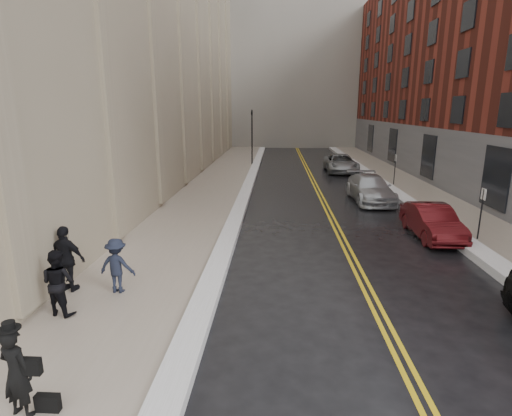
# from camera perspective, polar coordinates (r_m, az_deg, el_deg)

# --- Properties ---
(ground) EXTENTS (160.00, 160.00, 0.00)m
(ground) POSITION_cam_1_polar(r_m,az_deg,el_deg) (9.43, 4.36, -20.01)
(ground) COLOR black
(ground) RESTS_ON ground
(sidewalk_left) EXTENTS (4.00, 64.00, 0.15)m
(sidewalk_left) POSITION_cam_1_polar(r_m,az_deg,el_deg) (24.74, -6.96, 1.77)
(sidewalk_left) COLOR gray
(sidewalk_left) RESTS_ON ground
(sidewalk_right) EXTENTS (3.00, 64.00, 0.15)m
(sidewalk_right) POSITION_cam_1_polar(r_m,az_deg,el_deg) (26.08, 23.72, 1.31)
(sidewalk_right) COLOR gray
(sidewalk_right) RESTS_ON ground
(lane_stripe_a) EXTENTS (0.12, 64.00, 0.01)m
(lane_stripe_a) POSITION_cam_1_polar(r_m,az_deg,el_deg) (24.53, 9.09, 1.42)
(lane_stripe_a) COLOR gold
(lane_stripe_a) RESTS_ON ground
(lane_stripe_b) EXTENTS (0.12, 64.00, 0.01)m
(lane_stripe_b) POSITION_cam_1_polar(r_m,az_deg,el_deg) (24.56, 9.65, 1.41)
(lane_stripe_b) COLOR gold
(lane_stripe_b) RESTS_ON ground
(snow_ridge_left) EXTENTS (0.70, 60.80, 0.26)m
(snow_ridge_left) POSITION_cam_1_polar(r_m,az_deg,el_deg) (24.44, -1.64, 1.85)
(snow_ridge_left) COLOR white
(snow_ridge_left) RESTS_ON ground
(snow_ridge_right) EXTENTS (0.85, 60.80, 0.30)m
(snow_ridge_right) POSITION_cam_1_polar(r_m,az_deg,el_deg) (25.46, 19.84, 1.55)
(snow_ridge_right) COLOR white
(snow_ridge_right) RESTS_ON ground
(tower_far_right) EXTENTS (22.00, 18.00, 44.00)m
(tower_far_right) POSITION_cam_1_polar(r_m,az_deg,el_deg) (77.02, 15.13, 26.09)
(tower_far_right) COLOR slate
(tower_far_right) RESTS_ON ground
(traffic_signal) EXTENTS (0.18, 0.15, 5.20)m
(traffic_signal) POSITION_cam_1_polar(r_m,az_deg,el_deg) (37.95, -0.58, 10.69)
(traffic_signal) COLOR black
(traffic_signal) RESTS_ON ground
(parking_sign_near) EXTENTS (0.06, 0.35, 2.23)m
(parking_sign_near) POSITION_cam_1_polar(r_m,az_deg,el_deg) (18.22, 29.51, -0.24)
(parking_sign_near) COLOR black
(parking_sign_near) RESTS_ON ground
(parking_sign_far) EXTENTS (0.06, 0.35, 2.23)m
(parking_sign_far) POSITION_cam_1_polar(r_m,az_deg,el_deg) (29.25, 19.24, 5.53)
(parking_sign_far) COLOR black
(parking_sign_far) RESTS_ON ground
(car_maroon) EXTENTS (1.50, 4.20, 1.38)m
(car_maroon) POSITION_cam_1_polar(r_m,az_deg,el_deg) (18.24, 23.82, -1.77)
(car_maroon) COLOR #4F0E11
(car_maroon) RESTS_ON ground
(car_silver_near) EXTENTS (2.26, 5.25, 1.51)m
(car_silver_near) POSITION_cam_1_polar(r_m,az_deg,el_deg) (24.21, 15.98, 2.70)
(car_silver_near) COLOR #A9ACB1
(car_silver_near) RESTS_ON ground
(car_silver_far) EXTENTS (2.54, 5.45, 1.51)m
(car_silver_far) POSITION_cam_1_polar(r_m,az_deg,el_deg) (35.01, 11.99, 6.28)
(car_silver_far) COLOR #92969A
(car_silver_far) RESTS_ON ground
(pedestrian_main) EXTENTS (0.67, 0.52, 1.63)m
(pedestrian_main) POSITION_cam_1_polar(r_m,az_deg,el_deg) (8.27, -31.03, -19.52)
(pedestrian_main) COLOR black
(pedestrian_main) RESTS_ON sidewalk_left
(pedestrian_a) EXTENTS (0.98, 0.85, 1.72)m
(pedestrian_a) POSITION_cam_1_polar(r_m,az_deg,el_deg) (11.39, -26.43, -9.49)
(pedestrian_a) COLOR black
(pedestrian_a) RESTS_ON sidewalk_left
(pedestrian_b) EXTENTS (1.09, 0.70, 1.59)m
(pedestrian_b) POSITION_cam_1_polar(r_m,az_deg,el_deg) (12.08, -19.26, -7.77)
(pedestrian_b) COLOR #1A1F2F
(pedestrian_b) RESTS_ON sidewalk_left
(pedestrian_c) EXTENTS (1.19, 0.63, 1.94)m
(pedestrian_c) POSITION_cam_1_polar(r_m,az_deg,el_deg) (12.62, -25.45, -6.61)
(pedestrian_c) COLOR black
(pedestrian_c) RESTS_ON sidewalk_left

